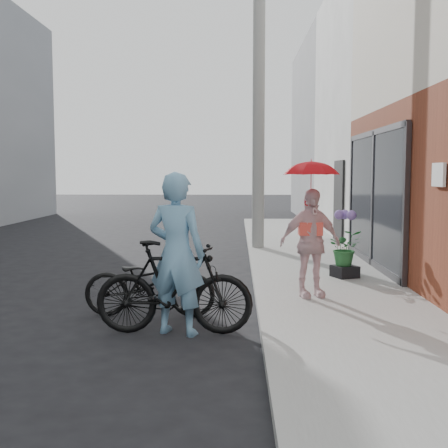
{
  "coord_description": "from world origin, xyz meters",
  "views": [
    {
      "loc": [
        0.61,
        -6.96,
        1.85
      ],
      "look_at": [
        0.42,
        1.17,
        1.1
      ],
      "focal_mm": 45.0,
      "sensor_mm": 36.0,
      "label": 1
    }
  ],
  "objects_px": {
    "bike_left": "(149,282)",
    "kimono_woman": "(310,243)",
    "officer": "(177,254)",
    "bike_right": "(174,287)",
    "utility_pole": "(259,100)",
    "planter": "(345,271)"
  },
  "relations": [
    {
      "from": "bike_left",
      "to": "kimono_woman",
      "type": "bearing_deg",
      "value": -70.62
    },
    {
      "from": "officer",
      "to": "bike_right",
      "type": "distance_m",
      "value": 0.39
    },
    {
      "from": "utility_pole",
      "to": "planter",
      "type": "bearing_deg",
      "value": -70.87
    },
    {
      "from": "utility_pole",
      "to": "officer",
      "type": "height_order",
      "value": "utility_pole"
    },
    {
      "from": "officer",
      "to": "bike_left",
      "type": "height_order",
      "value": "officer"
    },
    {
      "from": "kimono_woman",
      "to": "officer",
      "type": "bearing_deg",
      "value": -156.59
    },
    {
      "from": "utility_pole",
      "to": "planter",
      "type": "relative_size",
      "value": 19.27
    },
    {
      "from": "officer",
      "to": "planter",
      "type": "relative_size",
      "value": 5.11
    },
    {
      "from": "officer",
      "to": "bike_right",
      "type": "xyz_separation_m",
      "value": [
        -0.03,
        -0.0,
        -0.39
      ]
    },
    {
      "from": "utility_pole",
      "to": "bike_right",
      "type": "relative_size",
      "value": 3.89
    },
    {
      "from": "officer",
      "to": "kimono_woman",
      "type": "relative_size",
      "value": 1.23
    },
    {
      "from": "utility_pole",
      "to": "kimono_woman",
      "type": "relative_size",
      "value": 4.63
    },
    {
      "from": "bike_left",
      "to": "kimono_woman",
      "type": "height_order",
      "value": "kimono_woman"
    },
    {
      "from": "bike_right",
      "to": "kimono_woman",
      "type": "xyz_separation_m",
      "value": [
        1.73,
        1.45,
        0.33
      ]
    },
    {
      "from": "bike_left",
      "to": "planter",
      "type": "height_order",
      "value": "bike_left"
    },
    {
      "from": "planter",
      "to": "kimono_woman",
      "type": "bearing_deg",
      "value": -117.58
    },
    {
      "from": "utility_pole",
      "to": "planter",
      "type": "xyz_separation_m",
      "value": [
        1.3,
        -3.75,
        -3.28
      ]
    },
    {
      "from": "bike_right",
      "to": "kimono_woman",
      "type": "bearing_deg",
      "value": -49.09
    },
    {
      "from": "kimono_woman",
      "to": "planter",
      "type": "bearing_deg",
      "value": 45.45
    },
    {
      "from": "officer",
      "to": "planter",
      "type": "height_order",
      "value": "officer"
    },
    {
      "from": "utility_pole",
      "to": "officer",
      "type": "distance_m",
      "value": 7.24
    },
    {
      "from": "officer",
      "to": "bike_left",
      "type": "bearing_deg",
      "value": -41.81
    }
  ]
}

